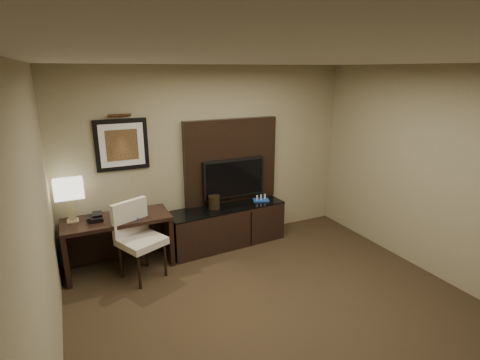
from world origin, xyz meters
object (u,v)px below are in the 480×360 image
water_bottle (142,206)px  desk_chair (142,241)px  credenza (227,226)px  desk_phone (95,218)px  desk (119,243)px  minibar_tray (261,198)px  tv (234,178)px  table_lamp (70,202)px  ice_bucket (214,202)px

water_bottle → desk_chair: bearing=-105.1°
credenza → desk_phone: desk_phone is taller
desk → desk_phone: size_ratio=7.41×
minibar_tray → desk_chair: bearing=-167.3°
credenza → water_bottle: size_ratio=10.14×
tv → desk_chair: (-1.56, -0.56, -0.50)m
tv → desk_chair: 1.73m
water_bottle → table_lamp: bearing=177.8°
desk → desk_chair: (0.24, -0.37, 0.15)m
tv → desk_phone: tv is taller
table_lamp → ice_bucket: size_ratio=2.67×
ice_bucket → water_bottle: bearing=179.2°
tv → ice_bucket: tv is taller
credenza → ice_bucket: bearing=171.0°
minibar_tray → desk_phone: bearing=-178.6°
desk → tv: 1.92m
table_lamp → water_bottle: (0.89, -0.03, -0.17)m
desk_phone → table_lamp: bearing=158.8°
credenza → water_bottle: 1.35m
desk → ice_bucket: 1.46m
table_lamp → credenza: bearing=-1.8°
ice_bucket → minibar_tray: size_ratio=0.79×
credenza → desk_chair: 1.45m
credenza → desk_chair: (-1.37, -0.42, 0.21)m
credenza → ice_bucket: ice_bucket is taller
desk → table_lamp: bearing=167.6°
tv → ice_bucket: bearing=-162.2°
ice_bucket → desk: bearing=-177.2°
desk → ice_bucket: bearing=2.8°
desk_chair → ice_bucket: desk_chair is taller
credenza → desk_phone: (-1.87, -0.04, 0.47)m
desk_phone → ice_bucket: desk_phone is taller
water_bottle → desk: bearing=-167.1°
table_lamp → ice_bucket: (1.94, -0.05, -0.28)m
table_lamp → desk_phone: bearing=-22.2°
desk_phone → credenza: bearing=2.2°
desk_chair → ice_bucket: size_ratio=5.34×
minibar_tray → credenza: bearing=-178.2°
desk → minibar_tray: 2.24m
credenza → minibar_tray: size_ratio=7.28×
credenza → ice_bucket: 0.45m
tv → ice_bucket: size_ratio=5.10×
desk → desk_chair: bearing=-57.4°
credenza → minibar_tray: bearing=-1.9°
credenza → table_lamp: 2.25m
credenza → desk_phone: bearing=177.5°
table_lamp → minibar_tray: 2.76m
desk → desk_phone: (-0.26, 0.01, 0.42)m
table_lamp → desk_phone: size_ratio=2.81×
tv → table_lamp: bearing=-178.2°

